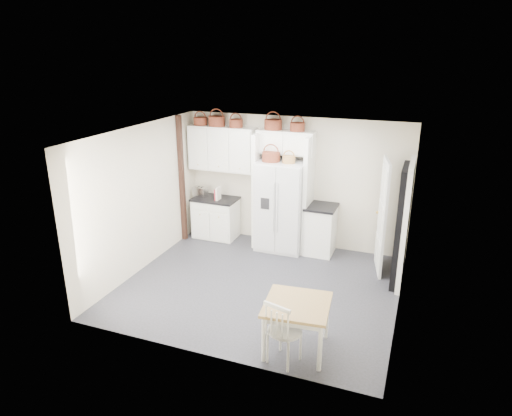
% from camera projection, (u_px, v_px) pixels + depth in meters
% --- Properties ---
extents(floor, '(4.50, 4.50, 0.00)m').
position_uv_depth(floor, '(260.00, 286.00, 7.78)').
color(floor, '#28282C').
rests_on(floor, ground).
extents(ceiling, '(4.50, 4.50, 0.00)m').
position_uv_depth(ceiling, '(261.00, 134.00, 6.92)').
color(ceiling, white).
rests_on(ceiling, wall_back).
extents(wall_back, '(4.50, 0.00, 4.50)m').
position_uv_depth(wall_back, '(295.00, 182.00, 9.11)').
color(wall_back, beige).
rests_on(wall_back, floor).
extents(wall_left, '(0.00, 4.00, 4.00)m').
position_uv_depth(wall_left, '(142.00, 199.00, 8.10)').
color(wall_left, beige).
rests_on(wall_left, floor).
extents(wall_right, '(0.00, 4.00, 4.00)m').
position_uv_depth(wall_right, '(406.00, 233.00, 6.60)').
color(wall_right, beige).
rests_on(wall_right, floor).
extents(refrigerator, '(0.93, 0.75, 1.79)m').
position_uv_depth(refrigerator, '(282.00, 206.00, 8.98)').
color(refrigerator, silver).
rests_on(refrigerator, floor).
extents(base_cab_left, '(0.89, 0.56, 0.83)m').
position_uv_depth(base_cab_left, '(216.00, 218.00, 9.68)').
color(base_cab_left, white).
rests_on(base_cab_left, floor).
extents(base_cab_right, '(0.53, 0.64, 0.93)m').
position_uv_depth(base_cab_right, '(321.00, 230.00, 8.91)').
color(base_cab_right, white).
rests_on(base_cab_right, floor).
extents(dining_table, '(0.92, 0.92, 0.70)m').
position_uv_depth(dining_table, '(296.00, 326.00, 6.03)').
color(dining_table, olive).
rests_on(dining_table, floor).
extents(windsor_chair, '(0.53, 0.51, 0.91)m').
position_uv_depth(windsor_chair, '(284.00, 331.00, 5.76)').
color(windsor_chair, white).
rests_on(windsor_chair, floor).
extents(counter_left, '(0.93, 0.60, 0.04)m').
position_uv_depth(counter_left, '(215.00, 199.00, 9.54)').
color(counter_left, black).
rests_on(counter_left, base_cab_left).
extents(counter_right, '(0.57, 0.68, 0.04)m').
position_uv_depth(counter_right, '(322.00, 207.00, 8.75)').
color(counter_right, black).
rests_on(counter_right, base_cab_right).
extents(toaster, '(0.32, 0.22, 0.20)m').
position_uv_depth(toaster, '(200.00, 192.00, 9.62)').
color(toaster, silver).
rests_on(toaster, counter_left).
extents(cookbook_red, '(0.07, 0.15, 0.22)m').
position_uv_depth(cookbook_red, '(216.00, 195.00, 9.41)').
color(cookbook_red, '#B1202C').
rests_on(cookbook_red, counter_left).
extents(cookbook_cream, '(0.05, 0.18, 0.27)m').
position_uv_depth(cookbook_cream, '(218.00, 194.00, 9.38)').
color(cookbook_cream, white).
rests_on(cookbook_cream, counter_left).
extents(basket_upper_a, '(0.28, 0.28, 0.16)m').
position_uv_depth(basket_upper_a, '(200.00, 121.00, 9.25)').
color(basket_upper_a, '#542917').
rests_on(basket_upper_a, upper_cabinet).
extents(basket_upper_b, '(0.34, 0.34, 0.20)m').
position_uv_depth(basket_upper_b, '(217.00, 121.00, 9.12)').
color(basket_upper_b, '#542917').
rests_on(basket_upper_b, upper_cabinet).
extents(basket_upper_c, '(0.27, 0.27, 0.16)m').
position_uv_depth(basket_upper_c, '(236.00, 123.00, 8.99)').
color(basket_upper_c, '#542917').
rests_on(basket_upper_c, upper_cabinet).
extents(basket_bridge_a, '(0.34, 0.34, 0.19)m').
position_uv_depth(basket_bridge_a, '(273.00, 125.00, 8.72)').
color(basket_bridge_a, '#542917').
rests_on(basket_bridge_a, bridge_cabinet).
extents(basket_bridge_b, '(0.28, 0.28, 0.16)m').
position_uv_depth(basket_bridge_b, '(297.00, 127.00, 8.57)').
color(basket_bridge_b, '#542917').
rests_on(basket_bridge_b, bridge_cabinet).
extents(basket_fridge_a, '(0.34, 0.34, 0.18)m').
position_uv_depth(basket_fridge_a, '(271.00, 157.00, 8.64)').
color(basket_fridge_a, '#542917').
rests_on(basket_fridge_a, refrigerator).
extents(basket_fridge_b, '(0.24, 0.24, 0.13)m').
position_uv_depth(basket_fridge_b, '(289.00, 160.00, 8.53)').
color(basket_fridge_b, '#A36F3C').
rests_on(basket_fridge_b, refrigerator).
extents(upper_cabinet, '(1.40, 0.34, 0.90)m').
position_uv_depth(upper_cabinet, '(222.00, 149.00, 9.26)').
color(upper_cabinet, white).
rests_on(upper_cabinet, wall_back).
extents(bridge_cabinet, '(1.12, 0.34, 0.45)m').
position_uv_depth(bridge_cabinet, '(286.00, 142.00, 8.74)').
color(bridge_cabinet, white).
rests_on(bridge_cabinet, wall_back).
extents(fridge_panel_left, '(0.08, 0.60, 2.30)m').
position_uv_depth(fridge_panel_left, '(259.00, 190.00, 9.12)').
color(fridge_panel_left, white).
rests_on(fridge_panel_left, floor).
extents(fridge_panel_right, '(0.08, 0.60, 2.30)m').
position_uv_depth(fridge_panel_right, '(308.00, 195.00, 8.78)').
color(fridge_panel_right, white).
rests_on(fridge_panel_right, floor).
extents(trim_post, '(0.09, 0.09, 2.60)m').
position_uv_depth(trim_post, '(182.00, 180.00, 9.27)').
color(trim_post, black).
rests_on(trim_post, floor).
extents(doorway_void, '(0.18, 0.85, 2.05)m').
position_uv_depth(doorway_void, '(402.00, 226.00, 7.60)').
color(doorway_void, black).
rests_on(doorway_void, floor).
extents(door_slab, '(0.21, 0.79, 2.05)m').
position_uv_depth(door_slab, '(382.00, 217.00, 8.02)').
color(door_slab, white).
rests_on(door_slab, floor).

